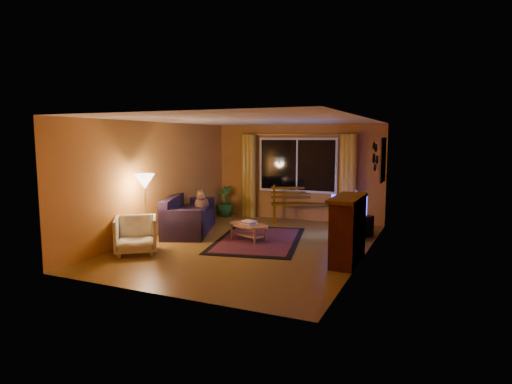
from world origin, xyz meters
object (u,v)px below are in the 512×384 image
at_px(bench, 302,213).
at_px(sofa, 189,214).
at_px(armchair, 136,233).
at_px(coffee_table, 249,232).
at_px(tv_console, 353,228).
at_px(floor_lamp, 146,210).

relative_size(bench, sofa, 0.75).
relative_size(armchair, coffee_table, 0.79).
bearing_deg(coffee_table, armchair, -130.81).
distance_m(armchair, tv_console, 4.52).
bearing_deg(coffee_table, bench, 80.62).
height_order(bench, floor_lamp, floor_lamp).
height_order(floor_lamp, coffee_table, floor_lamp).
relative_size(bench, coffee_table, 1.61).
distance_m(floor_lamp, tv_console, 4.39).
bearing_deg(bench, sofa, -156.71).
relative_size(bench, floor_lamp, 1.09).
bearing_deg(tv_console, coffee_table, -126.79).
xyz_separation_m(bench, coffee_table, (-0.40, -2.40, -0.06)).
xyz_separation_m(bench, floor_lamp, (-2.12, -3.59, 0.49)).
bearing_deg(coffee_table, floor_lamp, -145.30).
bearing_deg(armchair, coffee_table, 12.52).
bearing_deg(bench, tv_console, -63.10).
xyz_separation_m(coffee_table, tv_console, (1.97, 1.12, 0.05)).
relative_size(bench, tv_console, 1.46).
xyz_separation_m(bench, armchair, (-1.91, -4.16, 0.15)).
xyz_separation_m(bench, tv_console, (1.57, -1.28, -0.01)).
relative_size(sofa, floor_lamp, 1.45).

